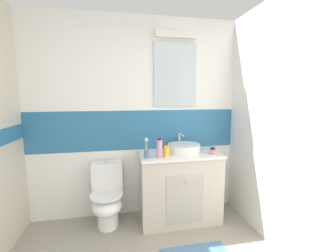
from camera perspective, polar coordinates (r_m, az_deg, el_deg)
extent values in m
cube|color=white|center=(3.07, -7.99, -13.48)|extent=(3.20, 0.10, 0.85)
cube|color=teal|center=(2.88, -8.25, -0.93)|extent=(3.20, 0.10, 0.50)
cube|color=white|center=(2.88, -8.59, 15.52)|extent=(3.20, 0.10, 1.15)
cube|color=silver|center=(2.88, 1.87, 13.04)|extent=(0.54, 0.02, 0.79)
cube|color=white|center=(2.92, 2.10, 22.47)|extent=(0.50, 0.10, 0.08)
cube|color=white|center=(2.21, 31.47, -0.82)|extent=(0.10, 3.48, 2.50)
cube|color=beige|center=(2.86, 2.93, -15.40)|extent=(0.96, 0.53, 0.82)
cube|color=white|center=(2.71, 3.05, -7.20)|extent=(0.98, 0.55, 0.03)
cube|color=#B6AD9F|center=(2.64, 4.44, -18.46)|extent=(0.43, 0.01, 0.57)
cylinder|color=silver|center=(2.54, 4.59, -14.47)|extent=(0.02, 0.02, 0.03)
cylinder|color=white|center=(2.73, 4.11, -5.67)|extent=(0.40, 0.40, 0.10)
cylinder|color=#B3B3B8|center=(2.72, 4.12, -4.79)|extent=(0.33, 0.33, 0.01)
cylinder|color=silver|center=(2.94, 2.92, -3.71)|extent=(0.03, 0.03, 0.20)
cylinder|color=silver|center=(2.82, 3.48, -2.22)|extent=(0.02, 0.18, 0.02)
cylinder|color=white|center=(2.92, -15.20, -22.19)|extent=(0.24, 0.24, 0.18)
ellipsoid|color=white|center=(2.79, -15.41, -19.04)|extent=(0.34, 0.42, 0.22)
cylinder|color=white|center=(2.74, -15.51, -16.76)|extent=(0.37, 0.37, 0.02)
cube|color=white|center=(2.87, -15.34, -12.19)|extent=(0.36, 0.17, 0.33)
cylinder|color=silver|center=(2.82, -15.47, -8.84)|extent=(0.04, 0.04, 0.02)
cylinder|color=#4C7299|center=(2.48, -5.49, -7.16)|extent=(0.06, 0.06, 0.09)
cylinder|color=#338CD8|center=(2.47, -5.32, -5.54)|extent=(0.03, 0.01, 0.18)
cube|color=white|center=(2.45, -5.35, -3.52)|extent=(0.02, 0.02, 0.03)
cylinder|color=gold|center=(2.45, -5.62, -5.66)|extent=(0.03, 0.02, 0.18)
cube|color=white|center=(2.43, -5.65, -3.64)|extent=(0.01, 0.02, 0.03)
cylinder|color=gold|center=(2.46, -5.74, -5.50)|extent=(0.01, 0.04, 0.19)
cube|color=white|center=(2.44, -5.77, -3.35)|extent=(0.01, 0.02, 0.03)
cylinder|color=yellow|center=(2.51, -0.37, -6.50)|extent=(0.06, 0.06, 0.13)
cylinder|color=#262626|center=(2.49, -0.37, -4.61)|extent=(0.01, 0.01, 0.04)
cylinder|color=#262626|center=(2.47, -0.32, -4.26)|extent=(0.01, 0.02, 0.01)
cylinder|color=pink|center=(2.47, -2.21, -5.90)|extent=(0.06, 0.06, 0.20)
cylinder|color=black|center=(2.45, -2.23, -3.41)|extent=(0.04, 0.04, 0.02)
cylinder|color=pink|center=(2.68, 11.41, -6.50)|extent=(0.08, 0.08, 0.06)
cylinder|color=black|center=(2.67, 11.44, -5.69)|extent=(0.05, 0.05, 0.02)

